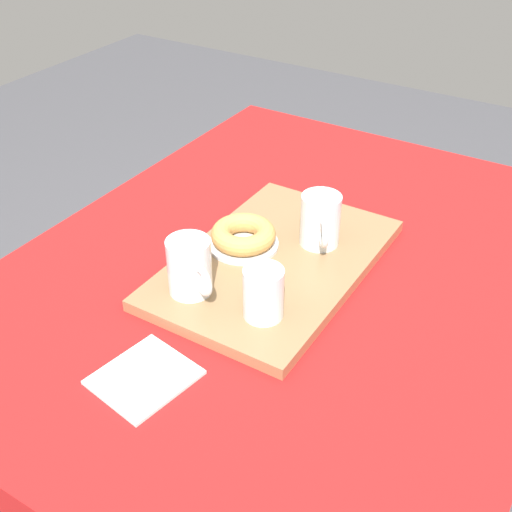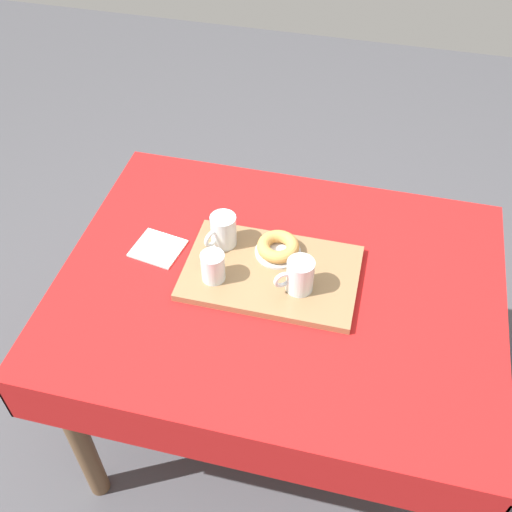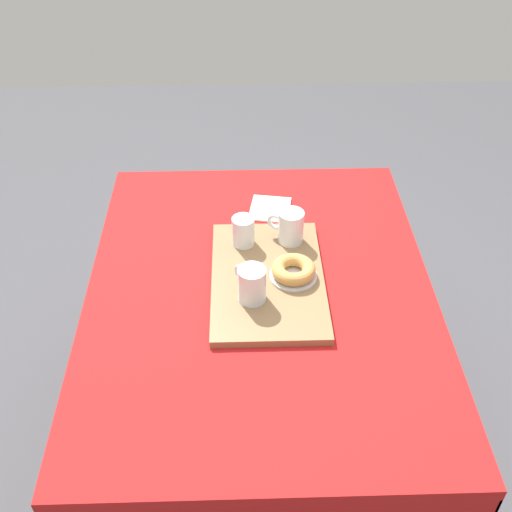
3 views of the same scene
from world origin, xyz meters
The scene contains 9 objects.
ground_plane centered at (0.00, 0.00, 0.00)m, with size 6.00×6.00×0.00m, color #47474C.
dining_table centered at (0.00, 0.00, 0.66)m, with size 1.22×0.94×0.77m.
serving_tray centered at (-0.03, 0.02, 0.78)m, with size 0.48×0.31×0.02m, color olive.
tea_mug_left centered at (-0.18, 0.09, 0.84)m, with size 0.08×0.11×0.10m.
tea_mug_right centered at (0.06, -0.02, 0.84)m, with size 0.10×0.08×0.10m.
water_glass_near centered at (-0.17, -0.04, 0.83)m, with size 0.07×0.07×0.09m.
donut_plate_left centered at (-0.02, 0.09, 0.79)m, with size 0.13×0.13×0.01m, color silver.
sugar_donut_left centered at (-0.02, 0.09, 0.82)m, with size 0.12×0.12×0.04m, color tan.
paper_napkin centered at (-0.37, 0.04, 0.77)m, with size 0.14×0.12×0.01m, color white.
Camera 2 is at (0.20, -1.09, 2.03)m, focal length 42.81 mm.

